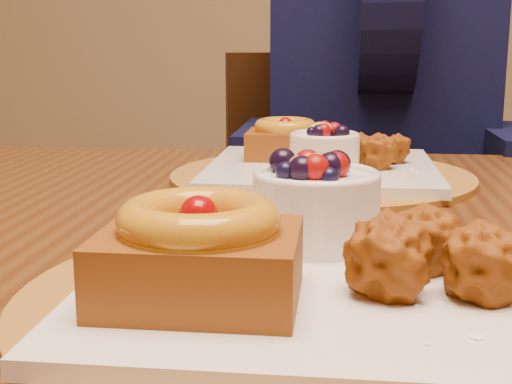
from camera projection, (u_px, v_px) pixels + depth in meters
dining_table at (313, 299)px, 0.70m from camera, size 1.60×0.90×0.76m
place_setting_near at (298, 263)px, 0.47m from camera, size 0.38×0.38×0.09m
place_setting_far at (320, 163)px, 0.89m from camera, size 0.38×0.38×0.08m
chair_far at (341, 250)px, 1.48m from camera, size 0.55×0.55×0.90m
diner at (383, 76)px, 1.32m from camera, size 0.49×0.48×0.81m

